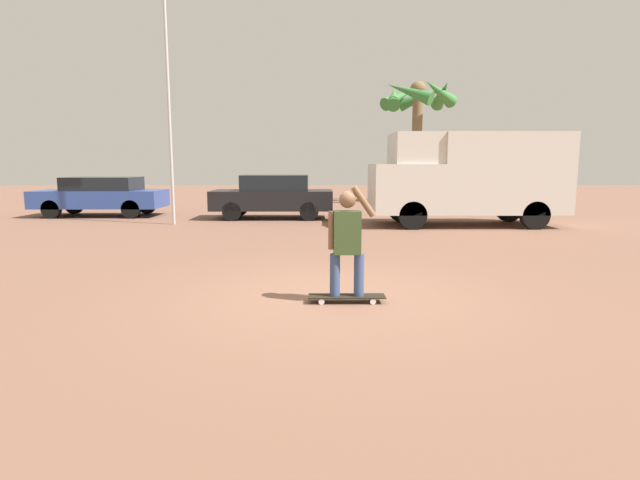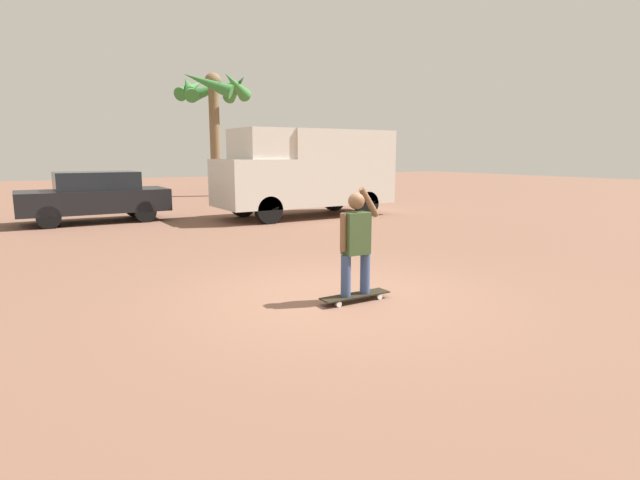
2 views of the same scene
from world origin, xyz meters
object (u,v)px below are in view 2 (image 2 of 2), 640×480
at_px(person_skateboarder, 356,238).
at_px(camper_van, 308,169).
at_px(parked_car_black, 95,196).
at_px(skateboard, 355,296).
at_px(palm_tree_near_van, 213,96).

bearing_deg(person_skateboarder, camper_van, 63.91).
relative_size(camper_van, parked_car_black, 1.38).
bearing_deg(camper_van, person_skateboarder, -116.09).
xyz_separation_m(person_skateboarder, parked_car_black, (-1.94, 11.04, -0.10)).
distance_m(skateboard, palm_tree_near_van, 19.70).
xyz_separation_m(skateboard, camper_van, (4.37, 8.93, 1.49)).
relative_size(person_skateboarder, parked_car_black, 0.36).
xyz_separation_m(camper_van, parked_car_black, (-6.31, 2.12, -0.76)).
distance_m(person_skateboarder, camper_van, 9.96).
bearing_deg(camper_van, palm_tree_near_van, 88.65).
distance_m(person_skateboarder, palm_tree_near_van, 19.52).
height_order(camper_van, palm_tree_near_van, palm_tree_near_van).
bearing_deg(person_skateboarder, skateboard, -0.00).
bearing_deg(skateboard, palm_tree_near_van, 76.08).
relative_size(skateboard, parked_car_black, 0.25).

